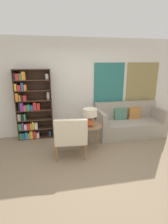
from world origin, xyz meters
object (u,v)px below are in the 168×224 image
couch (128,123)px  side_table (91,128)px  bookshelf (31,107)px  armchair (71,135)px  table_lamp (90,115)px

couch → side_table: size_ratio=3.29×
bookshelf → couch: size_ratio=1.00×
bookshelf → armchair: size_ratio=2.01×
couch → table_lamp: 1.57m
bookshelf → table_lamp: size_ratio=4.30×
side_table → table_lamp: table_lamp is taller
bookshelf → couch: (2.75, -0.26, -0.54)m
bookshelf → side_table: 1.74m
couch → table_lamp: (-1.32, -0.66, 0.52)m
armchair → table_lamp: (0.51, 0.36, 0.31)m
side_table → table_lamp: 0.35m
couch → bookshelf: bearing=174.5°
bookshelf → couch: 2.81m
armchair → table_lamp: 0.70m
side_table → table_lamp: bearing=-118.8°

